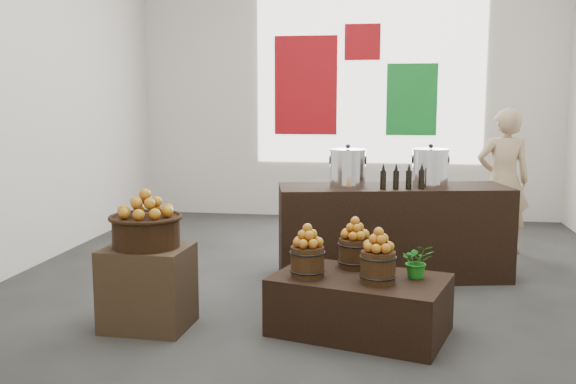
# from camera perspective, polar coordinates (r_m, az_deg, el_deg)

# --- Properties ---
(ground) EXTENTS (7.00, 7.00, 0.00)m
(ground) POSITION_cam_1_polar(r_m,az_deg,el_deg) (6.04, 3.08, -8.13)
(ground) COLOR #363634
(ground) RESTS_ON ground
(back_wall) EXTENTS (6.00, 0.04, 4.00)m
(back_wall) POSITION_cam_1_polar(r_m,az_deg,el_deg) (9.29, 5.34, 10.03)
(back_wall) COLOR silver
(back_wall) RESTS_ON ground
(back_opening) EXTENTS (3.20, 0.02, 2.40)m
(back_opening) POSITION_cam_1_polar(r_m,az_deg,el_deg) (9.26, 7.22, 10.01)
(back_opening) COLOR white
(back_opening) RESTS_ON back_wall
(deco_red_left) EXTENTS (0.90, 0.04, 1.40)m
(deco_red_left) POSITION_cam_1_polar(r_m,az_deg,el_deg) (9.32, 1.59, 9.44)
(deco_red_left) COLOR #9F0C13
(deco_red_left) RESTS_ON back_wall
(deco_green_right) EXTENTS (0.70, 0.04, 1.00)m
(deco_green_right) POSITION_cam_1_polar(r_m,az_deg,el_deg) (9.25, 10.94, 8.07)
(deco_green_right) COLOR #127925
(deco_green_right) RESTS_ON back_wall
(deco_red_upper) EXTENTS (0.50, 0.04, 0.50)m
(deco_red_upper) POSITION_cam_1_polar(r_m,az_deg,el_deg) (9.28, 6.64, 13.11)
(deco_red_upper) COLOR #9F0C13
(deco_red_upper) RESTS_ON back_wall
(crate) EXTENTS (0.64, 0.53, 0.62)m
(crate) POSITION_cam_1_polar(r_m,az_deg,el_deg) (4.96, -12.34, -8.27)
(crate) COLOR #443320
(crate) RESTS_ON ground
(wicker_basket) EXTENTS (0.49, 0.49, 0.22)m
(wicker_basket) POSITION_cam_1_polar(r_m,az_deg,el_deg) (4.86, -12.50, -3.50)
(wicker_basket) COLOR black
(wicker_basket) RESTS_ON crate
(apples_in_basket) EXTENTS (0.39, 0.39, 0.21)m
(apples_in_basket) POSITION_cam_1_polar(r_m,az_deg,el_deg) (4.82, -12.58, -0.99)
(apples_in_basket) COLOR maroon
(apples_in_basket) RESTS_ON wicker_basket
(display_table) EXTENTS (1.38, 1.06, 0.42)m
(display_table) POSITION_cam_1_polar(r_m,az_deg,el_deg) (4.80, 6.40, -9.92)
(display_table) COLOR black
(display_table) RESTS_ON ground
(apple_bucket_front_left) EXTENTS (0.24, 0.24, 0.23)m
(apple_bucket_front_left) POSITION_cam_1_polar(r_m,az_deg,el_deg) (4.67, 1.73, -6.22)
(apple_bucket_front_left) COLOR #3E2711
(apple_bucket_front_left) RESTS_ON display_table
(apples_in_bucket_front_left) EXTENTS (0.18, 0.18, 0.16)m
(apples_in_bucket_front_left) POSITION_cam_1_polar(r_m,az_deg,el_deg) (4.63, 1.74, -3.88)
(apples_in_bucket_front_left) COLOR maroon
(apples_in_bucket_front_left) RESTS_ON apple_bucket_front_left
(apple_bucket_front_right) EXTENTS (0.24, 0.24, 0.23)m
(apple_bucket_front_right) POSITION_cam_1_polar(r_m,az_deg,el_deg) (4.57, 8.00, -6.61)
(apple_bucket_front_right) COLOR #3E2711
(apple_bucket_front_right) RESTS_ON display_table
(apples_in_bucket_front_right) EXTENTS (0.18, 0.18, 0.16)m
(apples_in_bucket_front_right) POSITION_cam_1_polar(r_m,az_deg,el_deg) (4.53, 8.05, -4.23)
(apples_in_bucket_front_right) COLOR maroon
(apples_in_bucket_front_right) RESTS_ON apple_bucket_front_right
(apple_bucket_rear) EXTENTS (0.24, 0.24, 0.23)m
(apple_bucket_rear) POSITION_cam_1_polar(r_m,az_deg,el_deg) (4.95, 5.94, -5.43)
(apple_bucket_rear) COLOR #3E2711
(apple_bucket_rear) RESTS_ON display_table
(apples_in_bucket_rear) EXTENTS (0.18, 0.18, 0.16)m
(apples_in_bucket_rear) POSITION_cam_1_polar(r_m,az_deg,el_deg) (4.91, 5.98, -3.21)
(apples_in_bucket_rear) COLOR maroon
(apples_in_bucket_rear) RESTS_ON apple_bucket_rear
(herb_garnish_right) EXTENTS (0.26, 0.23, 0.25)m
(herb_garnish_right) POSITION_cam_1_polar(r_m,az_deg,el_deg) (4.73, 11.41, -6.02)
(herb_garnish_right) COLOR #166B16
(herb_garnish_right) RESTS_ON display_table
(herb_garnish_left) EXTENTS (0.16, 0.14, 0.24)m
(herb_garnish_left) POSITION_cam_1_polar(r_m,az_deg,el_deg) (5.05, 1.31, -5.05)
(herb_garnish_left) COLOR #166B16
(herb_garnish_left) RESTS_ON display_table
(counter) EXTENTS (2.26, 1.11, 0.89)m
(counter) POSITION_cam_1_polar(r_m,az_deg,el_deg) (6.24, 9.29, -3.52)
(counter) COLOR black
(counter) RESTS_ON ground
(stock_pot_left) EXTENTS (0.33, 0.33, 0.33)m
(stock_pot_left) POSITION_cam_1_polar(r_m,az_deg,el_deg) (6.06, 5.33, 2.06)
(stock_pot_left) COLOR silver
(stock_pot_left) RESTS_ON counter
(stock_pot_center) EXTENTS (0.33, 0.33, 0.33)m
(stock_pot_center) POSITION_cam_1_polar(r_m,az_deg,el_deg) (6.23, 12.53, 2.06)
(stock_pot_center) COLOR silver
(stock_pot_center) RESTS_ON counter
(oil_cruets) EXTENTS (0.32, 0.12, 0.25)m
(oil_cruets) POSITION_cam_1_polar(r_m,az_deg,el_deg) (5.94, 9.86, 1.41)
(oil_cruets) COLOR black
(oil_cruets) RESTS_ON counter
(shopper) EXTENTS (0.62, 0.44, 1.61)m
(shopper) POSITION_cam_1_polar(r_m,az_deg,el_deg) (7.49, 18.58, 0.92)
(shopper) COLOR tan
(shopper) RESTS_ON ground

